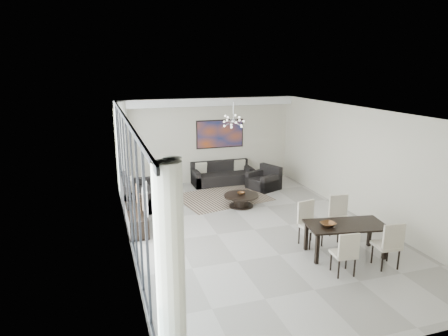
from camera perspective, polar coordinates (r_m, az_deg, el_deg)
name	(u,v)px	position (r m, az deg, el deg)	size (l,w,h in m)	color
room_shell	(273,171)	(9.70, 7.05, -0.48)	(6.00, 9.00, 2.90)	#A8A39B
window_wall	(133,183)	(8.87, -12.84, -2.03)	(0.37, 8.95, 2.90)	white
soffit	(207,102)	(13.32, -2.45, 9.42)	(5.98, 0.40, 0.26)	white
painting	(220,134)	(13.76, -0.57, 4.89)	(1.68, 0.04, 0.98)	#A54416
chandelier	(233,121)	(11.74, 1.34, 6.70)	(0.66, 0.66, 0.71)	silver
rug	(222,197)	(12.28, -0.23, -4.21)	(2.60, 2.00, 0.01)	black
coffee_table	(241,200)	(11.47, 2.47, -4.57)	(0.99, 0.99, 0.35)	black
bowl_coffee	(241,193)	(11.45, 2.45, -3.62)	(0.22, 0.22, 0.07)	brown
sofa_main	(222,176)	(13.67, -0.28, -1.18)	(2.04, 0.83, 0.74)	black
loveseat	(138,196)	(11.76, -12.23, -3.95)	(0.95, 1.70, 0.85)	black
armchair	(264,181)	(13.15, 5.78, -1.87)	(1.11, 1.13, 0.74)	black
side_table	(162,178)	(13.25, -8.80, -1.42)	(0.38, 0.38, 0.52)	black
tv_console	(136,220)	(10.15, -12.41, -7.20)	(0.44, 1.56, 0.49)	black
television	(142,199)	(9.94, -11.63, -4.32)	(1.03, 0.13, 0.59)	gray
dining_table	(346,228)	(8.88, 16.99, -8.20)	(1.77, 1.09, 0.69)	black
dining_chair_sw	(346,251)	(8.05, 17.03, -11.28)	(0.46, 0.46, 0.90)	beige
dining_chair_se	(390,242)	(8.59, 22.60, -9.77)	(0.49, 0.49, 0.98)	beige
dining_chair_nw	(308,220)	(9.21, 11.97, -7.25)	(0.54, 0.54, 0.99)	beige
dining_chair_ne	(340,214)	(9.74, 16.26, -6.29)	(0.49, 0.49, 1.01)	beige
bowl_dining	(328,224)	(8.63, 14.63, -7.80)	(0.31, 0.31, 0.08)	brown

